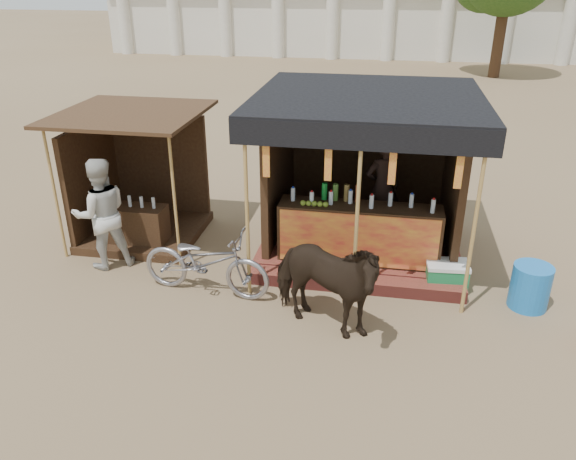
# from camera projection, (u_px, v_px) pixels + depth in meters

# --- Properties ---
(ground) EXTENTS (120.00, 120.00, 0.00)m
(ground) POSITION_uv_depth(u_px,v_px,m) (266.00, 358.00, 7.29)
(ground) COLOR #846B4C
(ground) RESTS_ON ground
(main_stall) EXTENTS (3.60, 3.61, 2.78)m
(main_stall) POSITION_uv_depth(u_px,v_px,m) (364.00, 196.00, 9.68)
(main_stall) COLOR maroon
(main_stall) RESTS_ON ground
(secondary_stall) EXTENTS (2.40, 2.40, 2.38)m
(secondary_stall) POSITION_uv_depth(u_px,v_px,m) (134.00, 192.00, 10.31)
(secondary_stall) COLOR #3A2715
(secondary_stall) RESTS_ON ground
(cow) EXTENTS (1.94, 1.45, 1.49)m
(cow) POSITION_uv_depth(u_px,v_px,m) (324.00, 283.00, 7.55)
(cow) COLOR black
(cow) RESTS_ON ground
(motorbike) EXTENTS (2.11, 0.94, 1.07)m
(motorbike) POSITION_uv_depth(u_px,v_px,m) (206.00, 262.00, 8.54)
(motorbike) COLOR gray
(motorbike) RESTS_ON ground
(bystander) EXTENTS (1.16, 1.11, 1.89)m
(bystander) POSITION_uv_depth(u_px,v_px,m) (101.00, 214.00, 9.17)
(bystander) COLOR beige
(bystander) RESTS_ON ground
(blue_barrel) EXTENTS (0.66, 0.66, 0.68)m
(blue_barrel) POSITION_uv_depth(u_px,v_px,m) (530.00, 287.00, 8.26)
(blue_barrel) COLOR blue
(blue_barrel) RESTS_ON ground
(cooler) EXTENTS (0.67, 0.48, 0.46)m
(cooler) POSITION_uv_depth(u_px,v_px,m) (446.00, 276.00, 8.76)
(cooler) COLOR #1B7B42
(cooler) RESTS_ON ground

